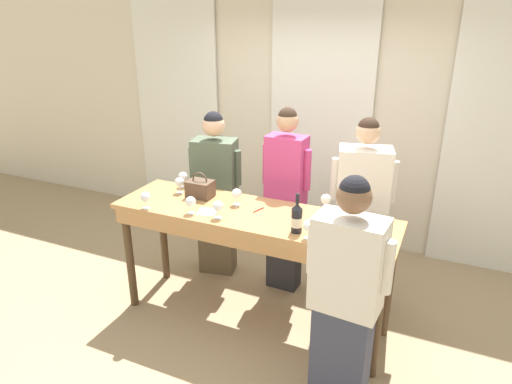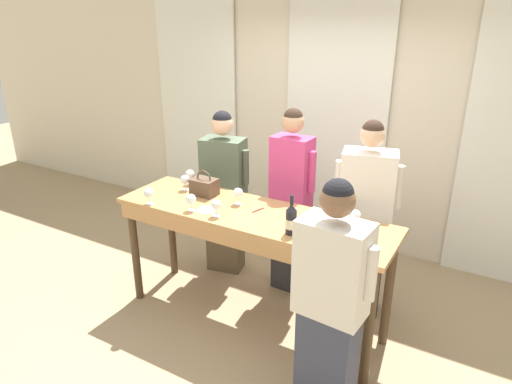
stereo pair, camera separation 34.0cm
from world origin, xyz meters
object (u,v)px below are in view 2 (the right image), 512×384
wine_glass_near_host (216,205)px  guest_olive_jacket (224,192)px  tasting_bar (250,229)px  handbag (204,186)px  host_pouring (330,303)px  wine_glass_back_mid (340,222)px  wine_glass_by_bottle (355,216)px  wine_bottle (291,220)px  wine_glass_center_mid (149,193)px  wine_glass_center_left (190,174)px  wine_glass_back_left (191,199)px  wine_glass_front_left (185,180)px  wine_glass_front_right (238,193)px  wine_glass_center_right (362,233)px  wine_glass_front_mid (302,228)px  guest_pink_top (291,200)px  wine_glass_back_right (326,202)px  guest_cream_sweater (364,221)px

wine_glass_near_host → guest_olive_jacket: 0.97m
tasting_bar → handbag: 0.61m
host_pouring → wine_glass_back_mid: bearing=106.4°
host_pouring → wine_glass_near_host: bearing=160.3°
wine_glass_near_host → guest_olive_jacket: size_ratio=0.09×
wine_glass_near_host → wine_glass_by_bottle: same height
wine_bottle → wine_glass_center_mid: wine_bottle is taller
wine_glass_center_left → guest_olive_jacket: bearing=66.6°
wine_glass_back_left → host_pouring: 1.43m
wine_glass_center_mid → wine_glass_front_left: bearing=81.6°
wine_glass_by_bottle → wine_glass_front_left: bearing=-179.6°
wine_glass_front_right → wine_glass_center_right: 1.13m
wine_glass_front_mid → guest_pink_top: size_ratio=0.08×
wine_glass_front_left → guest_pink_top: (0.82, 0.48, -0.20)m
wine_glass_back_mid → wine_glass_back_right: bearing=126.9°
handbag → wine_glass_back_mid: (1.29, -0.15, 0.02)m
host_pouring → handbag: bearing=153.7°
tasting_bar → guest_olive_jacket: size_ratio=1.39×
guest_pink_top → guest_cream_sweater: guest_pink_top is taller
wine_glass_near_host → guest_olive_jacket: bearing=120.2°
wine_glass_front_mid → wine_glass_back_left: bearing=177.9°
guest_cream_sweater → guest_olive_jacket: bearing=180.0°
wine_glass_front_mid → wine_glass_back_mid: (0.20, 0.22, 0.00)m
wine_glass_front_mid → wine_glass_center_mid: (-1.37, -0.03, 0.00)m
handbag → wine_glass_back_mid: handbag is taller
wine_glass_near_host → wine_glass_by_bottle: 1.05m
tasting_bar → wine_glass_back_left: bearing=-157.1°
tasting_bar → wine_glass_back_mid: bearing=0.2°
wine_glass_back_left → wine_glass_back_mid: bearing=9.0°
wine_glass_back_mid → guest_pink_top: bearing=137.5°
wine_glass_by_bottle → guest_olive_jacket: 1.56m
wine_glass_by_bottle → guest_cream_sweater: 0.53m
wine_glass_front_right → wine_glass_center_right: (1.11, -0.20, 0.00)m
wine_glass_back_right → guest_pink_top: bearing=144.4°
wine_glass_front_left → wine_glass_by_bottle: 1.56m
wine_glass_front_right → wine_glass_near_host: size_ratio=1.00×
handbag → wine_glass_near_host: bearing=-42.9°
wine_bottle → host_pouring: (0.48, -0.42, -0.28)m
tasting_bar → wine_glass_center_right: size_ratio=16.36×
handbag → wine_glass_center_left: 0.30m
wine_glass_center_right → wine_glass_by_bottle: bearing=118.2°
wine_glass_front_left → wine_glass_by_bottle: size_ratio=1.00×
guest_cream_sweater → wine_bottle: bearing=-111.5°
wine_glass_front_right → wine_glass_back_right: same height
wine_glass_front_right → wine_glass_center_left: size_ratio=1.00×
wine_glass_center_left → wine_glass_back_right: 1.33m
wine_glass_near_host → host_pouring: 1.21m
wine_glass_front_right → wine_glass_back_mid: 0.93m
wine_glass_front_mid → host_pouring: size_ratio=0.09×
wine_glass_center_left → wine_glass_back_right: size_ratio=1.00×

